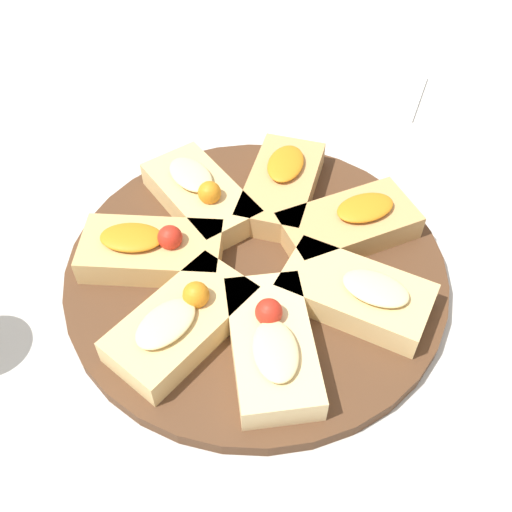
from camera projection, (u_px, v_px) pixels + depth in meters
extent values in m
plane|color=beige|center=(256.00, 275.00, 0.66)|extent=(3.00, 3.00, 0.00)
cylinder|color=#51331E|center=(256.00, 270.00, 0.65)|extent=(0.41, 0.41, 0.02)
cube|color=#DBB775|center=(200.00, 196.00, 0.69)|extent=(0.16, 0.15, 0.03)
ellipsoid|color=beige|center=(191.00, 174.00, 0.69)|extent=(0.08, 0.07, 0.01)
sphere|color=orange|center=(210.00, 193.00, 0.66)|extent=(0.03, 0.03, 0.03)
cube|color=tan|center=(152.00, 251.00, 0.64)|extent=(0.16, 0.11, 0.03)
ellipsoid|color=orange|center=(132.00, 237.00, 0.62)|extent=(0.08, 0.06, 0.01)
sphere|color=red|center=(170.00, 237.00, 0.62)|extent=(0.03, 0.03, 0.03)
cube|color=#DBB775|center=(182.00, 323.00, 0.58)|extent=(0.12, 0.16, 0.03)
ellipsoid|color=beige|center=(166.00, 323.00, 0.55)|extent=(0.06, 0.08, 0.01)
sphere|color=orange|center=(196.00, 295.00, 0.57)|extent=(0.03, 0.03, 0.03)
cube|color=#E5C689|center=(272.00, 345.00, 0.56)|extent=(0.13, 0.17, 0.03)
ellipsoid|color=beige|center=(275.00, 351.00, 0.53)|extent=(0.07, 0.08, 0.01)
sphere|color=red|center=(269.00, 312.00, 0.56)|extent=(0.03, 0.03, 0.03)
cube|color=#DBB775|center=(355.00, 294.00, 0.60)|extent=(0.16, 0.09, 0.03)
ellipsoid|color=beige|center=(376.00, 288.00, 0.58)|extent=(0.07, 0.05, 0.01)
cube|color=tan|center=(348.00, 225.00, 0.66)|extent=(0.16, 0.16, 0.03)
ellipsoid|color=orange|center=(365.00, 208.00, 0.65)|extent=(0.08, 0.08, 0.01)
cube|color=tan|center=(281.00, 187.00, 0.70)|extent=(0.08, 0.15, 0.03)
ellipsoid|color=orange|center=(286.00, 163.00, 0.70)|extent=(0.05, 0.07, 0.01)
cube|color=white|center=(374.00, 88.00, 0.88)|extent=(0.14, 0.12, 0.01)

